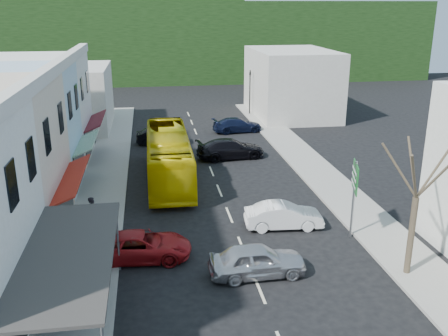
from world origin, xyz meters
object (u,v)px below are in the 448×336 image
car_silver (257,261)px  traffic_signal (250,93)px  bus (169,158)px  pedestrian_left (93,213)px  direction_sign (353,200)px  street_tree (416,198)px  car_red (141,245)px  car_white (284,216)px

car_silver → traffic_signal: (6.45, 33.45, 1.74)m
bus → traffic_signal: (9.73, 19.93, 0.89)m
pedestrian_left → direction_sign: direction_sign is taller
pedestrian_left → street_tree: street_tree is taller
bus → car_red: bus is taller
street_tree → pedestrian_left: bearing=154.2°
car_silver → pedestrian_left: bearing=50.8°
street_tree → traffic_signal: size_ratio=1.53×
car_silver → pedestrian_left: size_ratio=2.59×
direction_sign → street_tree: (0.98, -4.07, 1.67)m
bus → street_tree: (9.90, -14.52, 2.19)m
traffic_signal → pedestrian_left: bearing=46.7°
bus → car_red: 11.37m
bus → pedestrian_left: bearing=-119.5°
car_white → street_tree: bearing=-139.8°
bus → traffic_signal: bearing=64.3°
direction_sign → car_silver: bearing=-135.2°
car_white → direction_sign: 3.82m
car_white → traffic_signal: size_ratio=0.90×
car_red → pedestrian_left: pedestrian_left is taller
traffic_signal → street_tree: bearing=74.1°
car_red → direction_sign: 10.91m
car_silver → direction_sign: 6.58m
car_red → direction_sign: direction_sign is taller
direction_sign → street_tree: size_ratio=0.55×
bus → car_white: bearing=-56.6°
car_silver → car_red: (-5.15, 2.34, 0.00)m
street_tree → traffic_signal: bearing=90.3°
pedestrian_left → direction_sign: (13.29, -2.82, 1.06)m
pedestrian_left → car_white: bearing=-82.4°
car_silver → traffic_signal: size_ratio=0.90×
direction_sign → traffic_signal: (0.80, 30.38, 0.37)m
car_silver → pedestrian_left: 9.65m
pedestrian_left → traffic_signal: bearing=-12.8°
car_silver → direction_sign: size_ratio=1.07×
car_red → pedestrian_left: 4.35m
direction_sign → car_white: bearing=169.0°
direction_sign → street_tree: bearing=-60.3°
car_silver → direction_sign: (5.65, 3.07, 1.36)m
car_white → car_red: bearing=111.4°
direction_sign → traffic_signal: 30.39m
bus → traffic_signal: traffic_signal is taller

